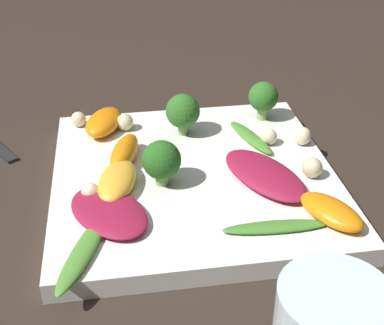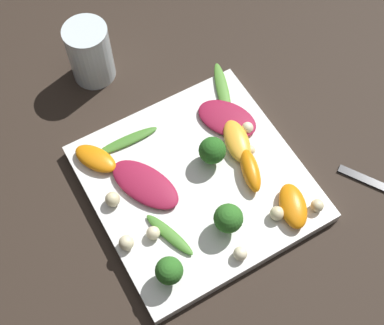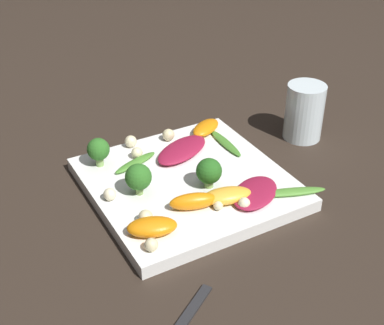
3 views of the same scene
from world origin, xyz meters
TOP-DOWN VIEW (x-y plane):
  - ground_plane at (0.00, 0.00)m, footprint 2.40×2.40m
  - plate at (0.00, 0.00)m, footprint 0.26×0.26m
  - drinking_glass at (-0.23, -0.04)m, footprint 0.06×0.06m
  - radicchio_leaf_0 at (-0.06, 0.08)m, footprint 0.10×0.09m
  - radicchio_leaf_1 at (-0.02, -0.06)m, footprint 0.11×0.09m
  - orange_segment_0 at (-0.02, 0.07)m, footprint 0.07×0.05m
  - orange_segment_1 at (0.03, 0.06)m, footprint 0.07×0.04m
  - orange_segment_2 at (0.09, 0.08)m, footprint 0.07×0.05m
  - orange_segment_3 at (-0.09, -0.10)m, footprint 0.07×0.06m
  - broccoli_floret_0 at (0.07, -0.00)m, footprint 0.04×0.04m
  - broccoli_floret_1 at (0.09, -0.09)m, footprint 0.03×0.03m
  - broccoli_floret_2 at (-0.02, 0.03)m, footprint 0.04×0.04m
  - arugula_sprig_0 at (-0.09, -0.05)m, footprint 0.02×0.09m
  - arugula_sprig_1 at (0.05, -0.07)m, footprint 0.08×0.04m
  - arugula_sprig_2 at (-0.10, 0.10)m, footprint 0.09×0.05m
  - macadamia_nut_0 at (0.00, 0.08)m, footprint 0.01×0.01m
  - macadamia_nut_1 at (0.11, -0.01)m, footprint 0.02×0.02m
  - macadamia_nut_2 at (0.09, 0.06)m, footprint 0.02×0.02m
  - macadamia_nut_3 at (0.04, -0.08)m, footprint 0.02×0.02m
  - macadamia_nut_4 at (-0.03, 0.10)m, footprint 0.02×0.02m
  - macadamia_nut_5 at (0.11, 0.11)m, footprint 0.02×0.02m
  - macadamia_nut_6 at (-0.02, -0.11)m, footprint 0.02×0.02m
  - macadamia_nut_7 at (0.03, -0.12)m, footprint 0.02×0.02m

SIDE VIEW (x-z plane):
  - ground_plane at x=0.00m, z-range 0.00..0.00m
  - plate at x=0.00m, z-range 0.00..0.02m
  - arugula_sprig_0 at x=-0.09m, z-range 0.02..0.02m
  - arugula_sprig_2 at x=-0.10m, z-range 0.02..0.03m
  - arugula_sprig_1 at x=0.05m, z-range 0.02..0.03m
  - radicchio_leaf_0 at x=-0.06m, z-range 0.02..0.03m
  - macadamia_nut_0 at x=0.00m, z-range 0.02..0.03m
  - radicchio_leaf_1 at x=-0.02m, z-range 0.02..0.03m
  - orange_segment_3 at x=-0.09m, z-range 0.02..0.03m
  - macadamia_nut_4 at x=-0.03m, z-range 0.02..0.03m
  - macadamia_nut_5 at x=0.11m, z-range 0.02..0.03m
  - macadamia_nut_3 at x=0.04m, z-range 0.02..0.04m
  - macadamia_nut_1 at x=0.11m, z-range 0.02..0.04m
  - macadamia_nut_2 at x=0.09m, z-range 0.02..0.04m
  - orange_segment_0 at x=-0.02m, z-range 0.02..0.04m
  - macadamia_nut_7 at x=0.03m, z-range 0.02..0.04m
  - macadamia_nut_6 at x=-0.02m, z-range 0.02..0.04m
  - orange_segment_2 at x=0.09m, z-range 0.02..0.04m
  - orange_segment_1 at x=0.03m, z-range 0.02..0.04m
  - broccoli_floret_2 at x=-0.02m, z-range 0.02..0.06m
  - broccoli_floret_1 at x=0.09m, z-range 0.02..0.07m
  - broccoli_floret_0 at x=0.07m, z-range 0.02..0.07m
  - drinking_glass at x=-0.23m, z-range 0.00..0.09m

